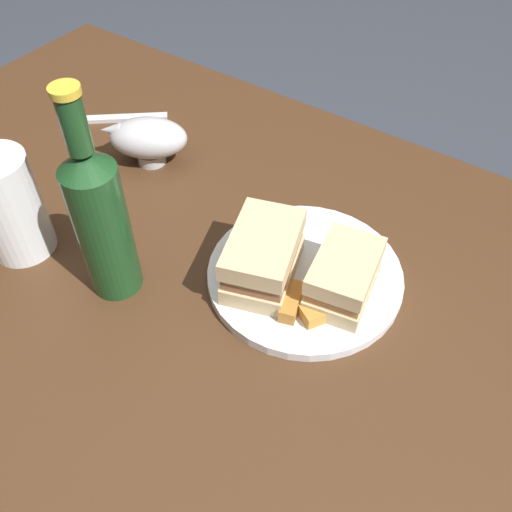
{
  "coord_description": "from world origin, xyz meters",
  "views": [
    {
      "loc": [
        -0.33,
        0.37,
        1.29
      ],
      "look_at": [
        -0.06,
        -0.03,
        0.77
      ],
      "focal_mm": 39.37,
      "sensor_mm": 36.0,
      "label": 1
    }
  ],
  "objects_px": {
    "cider_bottle": "(101,219)",
    "gravy_boat": "(148,138)",
    "sandwich_half_right": "(344,276)",
    "plate": "(305,275)",
    "pint_glass": "(11,211)",
    "sandwich_half_left": "(263,256)",
    "fork": "(114,119)"
  },
  "relations": [
    {
      "from": "sandwich_half_right",
      "to": "cider_bottle",
      "type": "distance_m",
      "value": 0.29
    },
    {
      "from": "plate",
      "to": "sandwich_half_left",
      "type": "relative_size",
      "value": 1.78
    },
    {
      "from": "gravy_boat",
      "to": "cider_bottle",
      "type": "xyz_separation_m",
      "value": [
        -0.13,
        0.21,
        0.07
      ]
    },
    {
      "from": "plate",
      "to": "pint_glass",
      "type": "xyz_separation_m",
      "value": [
        0.34,
        0.16,
        0.06
      ]
    },
    {
      "from": "sandwich_half_left",
      "to": "gravy_boat",
      "type": "xyz_separation_m",
      "value": [
        0.28,
        -0.1,
        -0.0
      ]
    },
    {
      "from": "sandwich_half_right",
      "to": "pint_glass",
      "type": "bearing_deg",
      "value": 22.31
    },
    {
      "from": "sandwich_half_left",
      "to": "gravy_boat",
      "type": "height_order",
      "value": "sandwich_half_left"
    },
    {
      "from": "cider_bottle",
      "to": "sandwich_half_right",
      "type": "bearing_deg",
      "value": -150.98
    },
    {
      "from": "pint_glass",
      "to": "sandwich_half_left",
      "type": "bearing_deg",
      "value": -156.51
    },
    {
      "from": "cider_bottle",
      "to": "plate",
      "type": "bearing_deg",
      "value": -144.03
    },
    {
      "from": "sandwich_half_left",
      "to": "cider_bottle",
      "type": "relative_size",
      "value": 0.5
    },
    {
      "from": "pint_glass",
      "to": "gravy_boat",
      "type": "bearing_deg",
      "value": -93.82
    },
    {
      "from": "sandwich_half_right",
      "to": "pint_glass",
      "type": "height_order",
      "value": "pint_glass"
    },
    {
      "from": "gravy_boat",
      "to": "fork",
      "type": "relative_size",
      "value": 0.77
    },
    {
      "from": "sandwich_half_right",
      "to": "cider_bottle",
      "type": "bearing_deg",
      "value": 29.02
    },
    {
      "from": "cider_bottle",
      "to": "gravy_boat",
      "type": "bearing_deg",
      "value": -57.87
    },
    {
      "from": "cider_bottle",
      "to": "fork",
      "type": "distance_m",
      "value": 0.38
    },
    {
      "from": "sandwich_half_left",
      "to": "cider_bottle",
      "type": "height_order",
      "value": "cider_bottle"
    },
    {
      "from": "cider_bottle",
      "to": "fork",
      "type": "height_order",
      "value": "cider_bottle"
    },
    {
      "from": "gravy_boat",
      "to": "sandwich_half_right",
      "type": "bearing_deg",
      "value": 169.02
    },
    {
      "from": "sandwich_half_left",
      "to": "fork",
      "type": "relative_size",
      "value": 0.77
    },
    {
      "from": "plate",
      "to": "sandwich_half_left",
      "type": "bearing_deg",
      "value": 40.34
    },
    {
      "from": "plate",
      "to": "sandwich_half_right",
      "type": "xyz_separation_m",
      "value": [
        -0.05,
        0.0,
        0.04
      ]
    },
    {
      "from": "sandwich_half_right",
      "to": "gravy_boat",
      "type": "distance_m",
      "value": 0.38
    },
    {
      "from": "sandwich_half_right",
      "to": "pint_glass",
      "type": "distance_m",
      "value": 0.43
    },
    {
      "from": "fork",
      "to": "pint_glass",
      "type": "bearing_deg",
      "value": 72.62
    },
    {
      "from": "plate",
      "to": "gravy_boat",
      "type": "distance_m",
      "value": 0.33
    },
    {
      "from": "sandwich_half_left",
      "to": "pint_glass",
      "type": "relative_size",
      "value": 0.96
    },
    {
      "from": "sandwich_half_left",
      "to": "pint_glass",
      "type": "xyz_separation_m",
      "value": [
        0.3,
        0.13,
        0.02
      ]
    },
    {
      "from": "gravy_boat",
      "to": "cider_bottle",
      "type": "distance_m",
      "value": 0.26
    },
    {
      "from": "sandwich_half_left",
      "to": "plate",
      "type": "bearing_deg",
      "value": -139.66
    },
    {
      "from": "pint_glass",
      "to": "cider_bottle",
      "type": "height_order",
      "value": "cider_bottle"
    }
  ]
}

